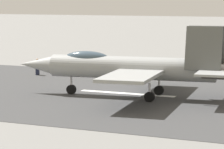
% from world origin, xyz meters
% --- Properties ---
extents(ground_plane, '(400.00, 400.00, 0.00)m').
position_xyz_m(ground_plane, '(0.00, 0.00, 0.00)').
color(ground_plane, slate).
extents(runway_strip, '(240.00, 26.00, 0.02)m').
position_xyz_m(runway_strip, '(-0.02, 0.00, 0.01)').
color(runway_strip, '#3C3D3E').
rests_on(runway_strip, ground).
extents(fighter_jet, '(17.52, 14.45, 5.54)m').
position_xyz_m(fighter_jet, '(-1.28, 1.43, 2.34)').
color(fighter_jet, '#949696').
rests_on(fighter_jet, ground).
extents(crew_person, '(0.52, 0.53, 1.66)m').
position_xyz_m(crew_person, '(12.15, -6.99, 0.83)').
color(crew_person, '#1E2338').
rests_on(crew_person, ground).
extents(marker_cone_mid, '(0.44, 0.44, 0.55)m').
position_xyz_m(marker_cone_mid, '(2.41, -11.59, 0.28)').
color(marker_cone_mid, orange).
rests_on(marker_cone_mid, ground).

